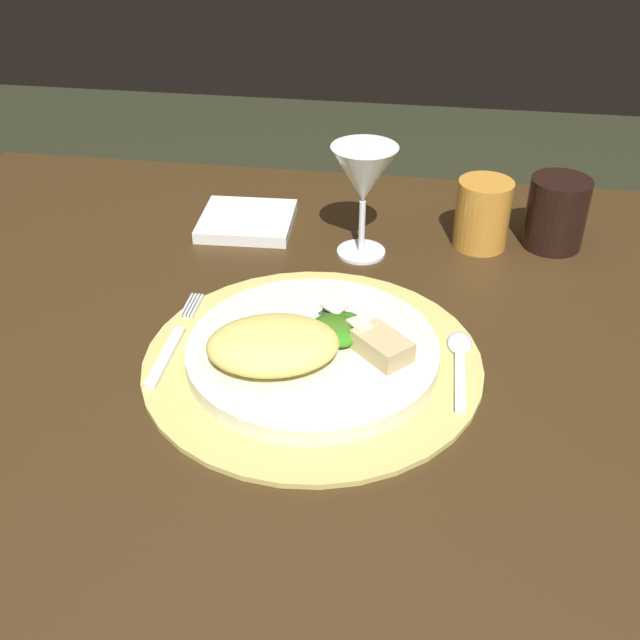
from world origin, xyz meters
TOP-DOWN VIEW (x-y plane):
  - dining_table at (0.00, 0.00)m, footprint 1.17×0.91m
  - placemat at (0.01, -0.03)m, footprint 0.35×0.35m
  - dinner_plate at (0.01, -0.03)m, footprint 0.26×0.26m
  - pasta_serving at (-0.03, -0.06)m, footprint 0.15×0.12m
  - salad_greens at (0.03, -0.00)m, footprint 0.07×0.08m
  - bread_piece at (0.08, -0.03)m, footprint 0.07×0.07m
  - fork at (-0.14, -0.02)m, footprint 0.01×0.17m
  - spoon at (0.16, -0.00)m, footprint 0.03×0.13m
  - napkin at (-0.13, 0.26)m, footprint 0.13×0.12m
  - wine_glass at (0.03, 0.21)m, footprint 0.08×0.08m
  - amber_tumbler at (0.18, 0.26)m, footprint 0.07×0.07m
  - dark_tumbler at (0.27, 0.27)m, footprint 0.08×0.08m

SIDE VIEW (x-z plane):
  - dining_table at x=0.00m, z-range 0.18..0.92m
  - placemat at x=0.01m, z-range 0.74..0.75m
  - napkin at x=-0.13m, z-range 0.74..0.76m
  - fork at x=-0.14m, z-range 0.75..0.75m
  - spoon at x=0.16m, z-range 0.74..0.75m
  - dinner_plate at x=0.01m, z-range 0.75..0.76m
  - salad_greens at x=0.03m, z-range 0.76..0.79m
  - bread_piece at x=0.08m, z-range 0.76..0.78m
  - pasta_serving at x=-0.03m, z-range 0.76..0.80m
  - amber_tumbler at x=0.18m, z-range 0.74..0.83m
  - dark_tumbler at x=0.27m, z-range 0.74..0.83m
  - wine_glass at x=0.03m, z-range 0.77..0.91m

